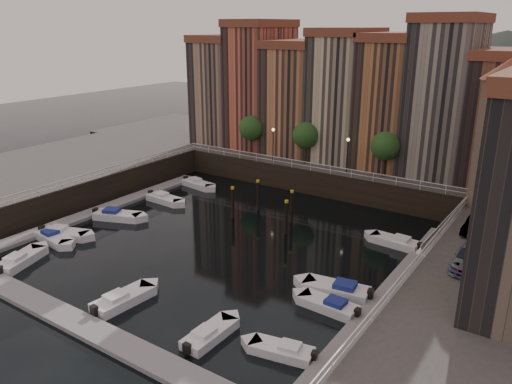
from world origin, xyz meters
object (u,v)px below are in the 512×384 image
Objects in this scene: gangway at (445,227)px; boat_left_0 at (54,238)px; boat_left_1 at (63,234)px; car_b at (477,226)px; car_c at (471,258)px; boat_left_2 at (117,215)px; mooring_pilings at (267,206)px; corner_tower at (503,132)px; car_a at (492,247)px.

gangway is 1.71× the size of boat_left_0.
gangway is 1.63× the size of boat_left_1.
car_c is (0.95, -6.74, 0.07)m from car_b.
boat_left_0 is 7.23m from boat_left_2.
boat_left_1 is at bearing -133.58° from mooring_pilings.
corner_tower is 1.94× the size of mooring_pilings.
car_c reaches higher than boat_left_0.
corner_tower reaches higher than car_b.
gangway is at bearing 11.13° from boat_left_1.
mooring_pilings reaches higher than boat_left_1.
car_b is at bearing 103.16° from car_a.
corner_tower reaches higher than boat_left_2.
corner_tower is 9.84m from car_b.
car_a is 2.91m from car_c.
car_b is at bearing 98.25° from car_c.
boat_left_1 is at bearing -149.70° from car_b.
corner_tower is 42.29m from boat_left_0.
gangway is at bearing -122.80° from corner_tower.
car_c is at bearing -85.70° from corner_tower.
boat_left_0 is at bearing -114.79° from boat_left_2.
boat_left_0 is (-30.49, -19.52, -1.55)m from gangway.
car_c reaches higher than car_b.
car_a reaches higher than boat_left_2.
boat_left_1 is at bearing -149.01° from gangway.
car_a is (1.96, -11.34, -6.44)m from corner_tower.
car_c reaches higher than mooring_pilings.
car_a is at bearing -7.68° from mooring_pilings.
boat_left_2 is (-32.96, -16.80, -9.79)m from corner_tower.
car_a reaches higher than mooring_pilings.
car_a is at bearing -54.60° from gangway.
car_a reaches higher than car_b.
boat_left_2 is (-13.22, -8.39, -1.25)m from mooring_pilings.
car_c is (-0.90, -2.77, -0.01)m from car_a.
car_b is 6.81m from car_c.
car_b is at bearing -89.16° from corner_tower.
corner_tower is at bearing 57.20° from gangway.
car_b is (33.50, 16.65, 3.30)m from boat_left_0.
corner_tower is 3.39× the size of car_b.
gangway is at bearing 39.14° from boat_left_0.
boat_left_0 is at bearing -105.02° from boat_left_1.
boat_left_0 is (-13.66, -15.60, -1.28)m from mooring_pilings.
gangway reaches higher than mooring_pilings.
boat_left_2 is at bearing -152.98° from corner_tower.
boat_left_1 is (-30.59, -18.37, -1.53)m from gangway.
car_c is at bearing -5.63° from boat_left_1.
boat_left_2 is (-30.06, -12.30, -1.51)m from gangway.
gangway is (-2.90, -4.50, -8.28)m from corner_tower.
gangway is 1.17× the size of mooring_pilings.
gangway is at bearing 13.10° from mooring_pilings.
boat_left_1 is at bearing -173.87° from car_a.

